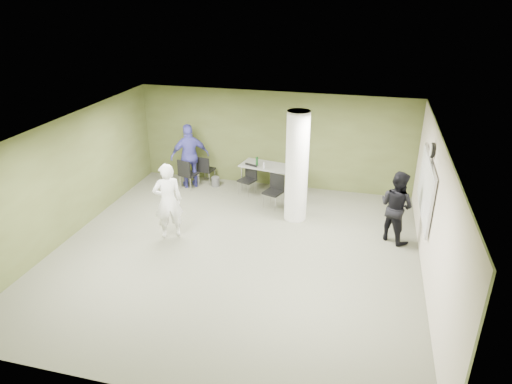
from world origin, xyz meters
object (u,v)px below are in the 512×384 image
(woman_white, at_px, (168,201))
(man_black, at_px, (396,206))
(chair_back_left, at_px, (187,172))
(man_blue, at_px, (190,156))
(folding_table, at_px, (269,167))

(woman_white, bearing_deg, man_black, 159.70)
(chair_back_left, xyz_separation_m, man_black, (5.77, -1.55, 0.32))
(woman_white, xyz_separation_m, man_blue, (-0.63, 2.92, 0.03))
(folding_table, bearing_deg, woman_white, -108.06)
(woman_white, relative_size, man_black, 1.08)
(chair_back_left, bearing_deg, folding_table, -154.39)
(folding_table, height_order, man_blue, man_blue)
(chair_back_left, xyz_separation_m, man_blue, (0.03, 0.22, 0.42))
(folding_table, xyz_separation_m, man_blue, (-2.32, -0.21, 0.21))
(folding_table, distance_m, chair_back_left, 2.40)
(chair_back_left, bearing_deg, man_black, -179.74)
(chair_back_left, distance_m, man_blue, 0.47)
(chair_back_left, height_order, woman_white, woman_white)
(woman_white, height_order, man_black, woman_white)
(folding_table, distance_m, woman_white, 3.56)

